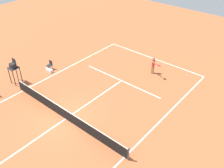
% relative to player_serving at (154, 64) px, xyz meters
% --- Properties ---
extents(ground_plane, '(60.00, 60.00, 0.00)m').
position_rel_player_serving_xyz_m(ground_plane, '(1.51, 9.71, -1.02)').
color(ground_plane, '#AD5933').
extents(court_lines, '(11.25, 24.71, 0.01)m').
position_rel_player_serving_xyz_m(court_lines, '(1.51, 9.71, -1.01)').
color(court_lines, white).
rests_on(court_lines, ground).
extents(tennis_net, '(11.85, 0.10, 1.07)m').
position_rel_player_serving_xyz_m(tennis_net, '(1.51, 9.71, -0.52)').
color(tennis_net, '#4C4C51').
rests_on(tennis_net, ground).
extents(player_serving, '(1.21, 0.86, 1.71)m').
position_rel_player_serving_xyz_m(player_serving, '(0.00, 0.00, 0.00)').
color(player_serving, '#9E704C').
rests_on(player_serving, ground).
extents(tennis_ball, '(0.07, 0.07, 0.07)m').
position_rel_player_serving_xyz_m(tennis_ball, '(1.09, 2.27, -0.98)').
color(tennis_ball, '#CCE033').
rests_on(tennis_ball, ground).
extents(umpire_chair, '(0.80, 0.80, 2.41)m').
position_rel_player_serving_xyz_m(umpire_chair, '(8.58, 9.30, 0.59)').
color(umpire_chair, '#232328').
rests_on(umpire_chair, ground).
extents(courtside_chair_mid, '(0.44, 0.46, 0.95)m').
position_rel_player_serving_xyz_m(courtside_chair_mid, '(8.12, 5.87, -0.48)').
color(courtside_chair_mid, '#262626').
rests_on(courtside_chair_mid, ground).
extents(equipment_bag, '(0.76, 0.32, 0.30)m').
position_rel_player_serving_xyz_m(equipment_bag, '(7.89, 6.19, -0.87)').
color(equipment_bag, white).
rests_on(equipment_bag, ground).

